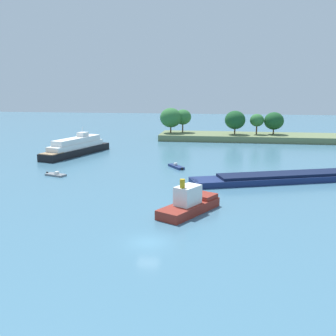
{
  "coord_description": "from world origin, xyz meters",
  "views": [
    {
      "loc": [
        8.34,
        -42.05,
        17.6
      ],
      "look_at": [
        -2.81,
        35.34,
        1.2
      ],
      "focal_mm": 43.0,
      "sensor_mm": 36.0,
      "label": 1
    }
  ],
  "objects_px": {
    "cargo_barge": "(311,176)",
    "fishing_skiff": "(176,167)",
    "small_motorboat": "(56,175)",
    "tugboat": "(190,203)",
    "white_riverboat": "(76,147)"
  },
  "relations": [
    {
      "from": "tugboat",
      "to": "small_motorboat",
      "type": "height_order",
      "value": "tugboat"
    },
    {
      "from": "white_riverboat",
      "to": "fishing_skiff",
      "type": "height_order",
      "value": "white_riverboat"
    },
    {
      "from": "cargo_barge",
      "to": "tugboat",
      "type": "relative_size",
      "value": 3.9
    },
    {
      "from": "tugboat",
      "to": "cargo_barge",
      "type": "bearing_deg",
      "value": 47.25
    },
    {
      "from": "tugboat",
      "to": "white_riverboat",
      "type": "bearing_deg",
      "value": 127.57
    },
    {
      "from": "small_motorboat",
      "to": "fishing_skiff",
      "type": "bearing_deg",
      "value": 25.77
    },
    {
      "from": "white_riverboat",
      "to": "small_motorboat",
      "type": "xyz_separation_m",
      "value": [
        4.52,
        -23.26,
        -1.66
      ]
    },
    {
      "from": "tugboat",
      "to": "small_motorboat",
      "type": "distance_m",
      "value": 33.85
    },
    {
      "from": "cargo_barge",
      "to": "small_motorboat",
      "type": "height_order",
      "value": "cargo_barge"
    },
    {
      "from": "cargo_barge",
      "to": "small_motorboat",
      "type": "bearing_deg",
      "value": -176.06
    },
    {
      "from": "cargo_barge",
      "to": "fishing_skiff",
      "type": "bearing_deg",
      "value": 164.12
    },
    {
      "from": "white_riverboat",
      "to": "small_motorboat",
      "type": "bearing_deg",
      "value": -79.0
    },
    {
      "from": "white_riverboat",
      "to": "tugboat",
      "type": "relative_size",
      "value": 2.1
    },
    {
      "from": "fishing_skiff",
      "to": "small_motorboat",
      "type": "distance_m",
      "value": 24.89
    },
    {
      "from": "fishing_skiff",
      "to": "tugboat",
      "type": "distance_m",
      "value": 30.36
    }
  ]
}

